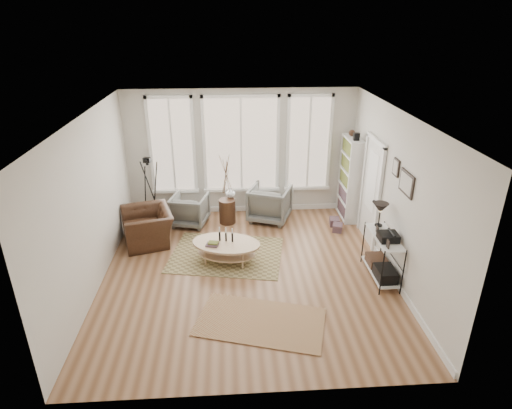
{
  "coord_description": "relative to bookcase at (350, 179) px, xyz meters",
  "views": [
    {
      "loc": [
        -0.28,
        -6.68,
        4.35
      ],
      "look_at": [
        0.2,
        0.6,
        1.1
      ],
      "focal_mm": 30.0,
      "sensor_mm": 36.0,
      "label": 1
    }
  ],
  "objects": [
    {
      "name": "side_table",
      "position": [
        -2.79,
        -0.12,
        -0.2
      ],
      "size": [
        0.37,
        0.37,
        1.57
      ],
      "color": "#3B2317",
      "rests_on": "ground"
    },
    {
      "name": "low_shelf",
      "position": [
        -0.06,
        -2.52,
        -0.44
      ],
      "size": [
        0.38,
        1.08,
        1.3
      ],
      "color": "white",
      "rests_on": "ground"
    },
    {
      "name": "tripod_camera",
      "position": [
        -4.48,
        0.0,
        -0.24
      ],
      "size": [
        0.54,
        0.54,
        1.54
      ],
      "color": "black",
      "rests_on": "ground"
    },
    {
      "name": "rug_main",
      "position": [
        -2.82,
        -1.56,
        -0.95
      ],
      "size": [
        2.4,
        1.97,
        0.01
      ],
      "primitive_type": "cube",
      "rotation": [
        0.0,
        0.0,
        -0.18
      ],
      "color": "brown",
      "rests_on": "ground"
    },
    {
      "name": "armchair_left",
      "position": [
        -3.63,
        -0.14,
        -0.61
      ],
      "size": [
        0.91,
        0.92,
        0.7
      ],
      "primitive_type": "imported",
      "rotation": [
        0.0,
        0.0,
        2.91
      ],
      "color": "slate",
      "rests_on": "ground"
    },
    {
      "name": "door",
      "position": [
        0.13,
        -1.08,
        0.17
      ],
      "size": [
        0.09,
        1.06,
        2.22
      ],
      "color": "silver",
      "rests_on": "ground"
    },
    {
      "name": "rug_runner",
      "position": [
        -2.3,
        -3.63,
        -0.94
      ],
      "size": [
        2.16,
        1.58,
        0.01
      ],
      "primitive_type": "cube",
      "rotation": [
        0.0,
        0.0,
        -0.28
      ],
      "color": "brown",
      "rests_on": "ground"
    },
    {
      "name": "book_stack_near",
      "position": [
        -0.39,
        -0.42,
        -0.87
      ],
      "size": [
        0.24,
        0.29,
        0.17
      ],
      "primitive_type": "cube",
      "rotation": [
        0.0,
        0.0,
        -0.14
      ],
      "color": "brown",
      "rests_on": "ground"
    },
    {
      "name": "bay_window",
      "position": [
        -2.44,
        0.49,
        0.65
      ],
      "size": [
        4.14,
        0.12,
        2.24
      ],
      "color": "tan",
      "rests_on": "ground"
    },
    {
      "name": "coffee_table",
      "position": [
        -2.82,
        -1.81,
        -0.64
      ],
      "size": [
        1.46,
        1.12,
        0.6
      ],
      "color": "tan",
      "rests_on": "ground"
    },
    {
      "name": "room",
      "position": [
        -2.42,
        -2.2,
        0.47
      ],
      "size": [
        5.5,
        5.54,
        2.9
      ],
      "color": "#956A4A",
      "rests_on": "ground"
    },
    {
      "name": "accent_chair",
      "position": [
        -4.43,
        -0.92,
        -0.6
      ],
      "size": [
        1.31,
        1.22,
        0.7
      ],
      "primitive_type": "imported",
      "rotation": [
        0.0,
        0.0,
        -1.27
      ],
      "color": "#3B2317",
      "rests_on": "ground"
    },
    {
      "name": "book_stack_far",
      "position": [
        -0.39,
        -0.7,
        -0.87
      ],
      "size": [
        0.27,
        0.31,
        0.17
      ],
      "primitive_type": "cube",
      "rotation": [
        0.0,
        0.0,
        -0.32
      ],
      "color": "brown",
      "rests_on": "ground"
    },
    {
      "name": "bookcase",
      "position": [
        0.0,
        0.0,
        0.0
      ],
      "size": [
        0.31,
        0.85,
        2.06
      ],
      "color": "white",
      "rests_on": "ground"
    },
    {
      "name": "vase",
      "position": [
        -2.71,
        0.04,
        -0.29
      ],
      "size": [
        0.22,
        0.22,
        0.22
      ],
      "primitive_type": "imported",
      "rotation": [
        0.0,
        0.0,
        0.06
      ],
      "color": "silver",
      "rests_on": "side_table"
    },
    {
      "name": "armchair_right",
      "position": [
        -1.82,
        -0.03,
        -0.55
      ],
      "size": [
        1.13,
        1.15,
        0.81
      ],
      "primitive_type": "imported",
      "rotation": [
        0.0,
        0.0,
        2.77
      ],
      "color": "slate",
      "rests_on": "ground"
    },
    {
      "name": "wall_art",
      "position": [
        0.14,
        -2.49,
        0.92
      ],
      "size": [
        0.04,
        0.88,
        0.44
      ],
      "color": "black",
      "rests_on": "ground"
    }
  ]
}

